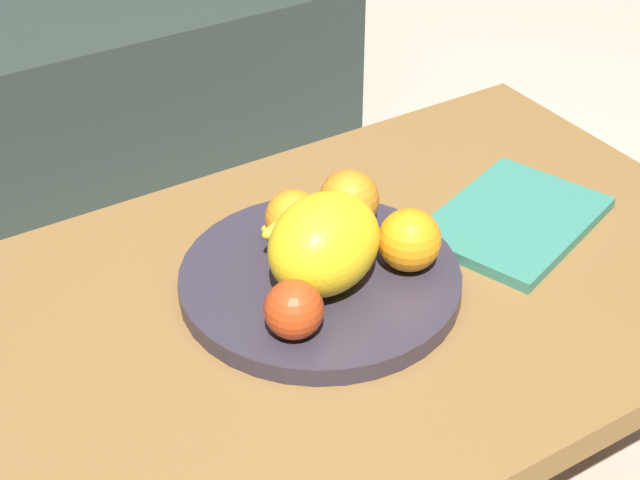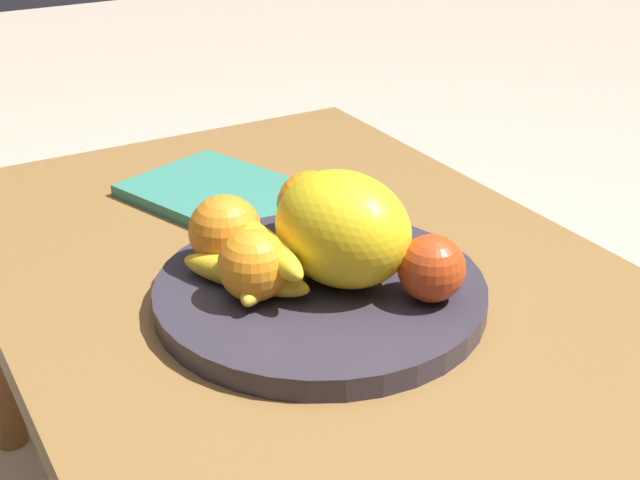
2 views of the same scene
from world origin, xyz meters
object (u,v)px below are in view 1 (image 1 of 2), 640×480
Objects in this scene: melon_large_front at (326,246)px; orange_left at (294,218)px; orange_front at (349,200)px; banana_bunch at (313,226)px; magazine at (516,221)px; fruit_bowl at (320,280)px; coffee_table at (301,337)px; orange_right at (409,240)px; apple_front at (294,310)px.

melon_large_front is 2.06× the size of orange_left.
melon_large_front is 1.92× the size of orange_front.
banana_bunch is 0.29m from magazine.
melon_large_front is at bearing -106.52° from fruit_bowl.
magazine is at bearing -17.12° from banana_bunch.
orange_front reaches higher than orange_left.
melon_large_front reaches higher than orange_left.
orange_left is at bearing 144.49° from banana_bunch.
orange_front is at bearing 37.98° from fruit_bowl.
magazine is (0.30, -0.03, -0.00)m from fruit_bowl.
orange_left is at bearing 63.26° from coffee_table.
orange_front is at bearing 136.50° from magazine.
melon_large_front is at bearing -111.77° from banana_bunch.
orange_right is at bearing -24.75° from fruit_bowl.
banana_bunch is (0.11, 0.14, -0.01)m from apple_front.
orange_front is (0.13, 0.09, 0.11)m from coffee_table.
fruit_bowl reaches higher than magazine.
coffee_table is at bearing -130.11° from banana_bunch.
apple_front is 0.28× the size of magazine.
magazine is (0.31, 0.00, -0.08)m from melon_large_front.
apple_front is 0.18m from banana_bunch.
fruit_bowl is 4.76× the size of orange_left.
apple_front reaches higher than fruit_bowl.
melon_large_front is (0.03, -0.00, 0.13)m from coffee_table.
orange_right is at bearing -10.32° from melon_large_front.
melon_large_front reaches higher than coffee_table.
orange_left reaches higher than magazine.
orange_right is (0.09, -0.12, 0.00)m from orange_left.
fruit_bowl is at bearing 155.37° from magazine.
banana_bunch is at bearing 51.40° from apple_front.
banana_bunch is (0.03, 0.06, 0.04)m from fruit_bowl.
magazine is (0.20, 0.02, -0.06)m from orange_right.
coffee_table is 15.36× the size of orange_front.
orange_front is at bearing 34.92° from coffee_table.
orange_front is 0.06m from banana_bunch.
coffee_table is 0.15m from orange_left.
fruit_bowl is at bearing 73.48° from melon_large_front.
apple_front is (-0.04, -0.06, 0.11)m from coffee_table.
banana_bunch is (-0.07, 0.11, -0.01)m from orange_right.
orange_left is at bearing 176.36° from orange_front.
orange_front is 1.00× the size of orange_right.
apple_front is (-0.09, -0.15, -0.00)m from orange_left.
melon_large_front reaches higher than banana_bunch.
fruit_bowl is at bearing 43.44° from apple_front.
fruit_bowl is 0.13m from apple_front.
magazine is at bearing 6.01° from orange_right.
orange_right is at bearing 166.22° from magazine.
fruit_bowl is at bearing -142.02° from orange_front.
coffee_table is 4.91× the size of magazine.
orange_left is at bearing 128.34° from orange_right.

